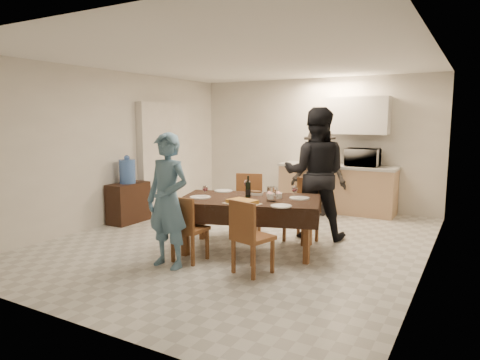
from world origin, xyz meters
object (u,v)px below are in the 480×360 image
object	(u,v)px
wine_bottle	(248,187)
console	(129,203)
water_jug	(127,171)
person_kitchen	(319,171)
dining_table	(250,201)
savoury_tart	(242,202)
person_near	(168,201)
microwave	(363,157)
person_far	(315,174)
water_pitcher	(271,194)

from	to	relation	value
wine_bottle	console	bearing A→B (deg)	172.41
water_jug	person_kitchen	size ratio (longest dim) A/B	0.25
dining_table	savoury_tart	bearing A→B (deg)	-93.21
dining_table	person_near	bearing A→B (deg)	-135.60
console	wine_bottle	xyz separation A→B (m)	(2.55, -0.34, 0.53)
microwave	savoury_tart	bearing A→B (deg)	79.06
water_jug	person_near	size ratio (longest dim) A/B	0.25
microwave	dining_table	bearing A→B (deg)	75.95
microwave	person_far	size ratio (longest dim) A/B	0.30
console	person_far	distance (m)	3.28
dining_table	wine_bottle	distance (m)	0.19
dining_table	water_pitcher	bearing A→B (deg)	-26.08
person_near	water_jug	bearing A→B (deg)	147.84
water_pitcher	microwave	bearing A→B (deg)	82.41
water_jug	person_near	world-z (taller)	person_near
person_near	savoury_tart	bearing A→B (deg)	48.81
console	water_pitcher	xyz separation A→B (m)	(2.95, -0.44, 0.48)
console	person_kitchen	xyz separation A→B (m)	(2.67, 2.21, 0.48)
savoury_tart	water_pitcher	bearing A→B (deg)	52.85
wine_bottle	person_far	size ratio (longest dim) A/B	0.15
microwave	person_near	size ratio (longest dim) A/B	0.37
dining_table	microwave	size ratio (longest dim) A/B	3.52
wine_bottle	water_pitcher	xyz separation A→B (m)	(0.40, -0.10, -0.05)
water_pitcher	savoury_tart	size ratio (longest dim) A/B	0.46
water_pitcher	person_kitchen	xyz separation A→B (m)	(-0.28, 2.65, 0.00)
person_near	person_far	distance (m)	2.38
console	microwave	world-z (taller)	microwave
savoury_tart	person_near	size ratio (longest dim) A/B	0.25
wine_bottle	person_near	xyz separation A→B (m)	(-0.50, -1.10, -0.06)
person_near	person_far	size ratio (longest dim) A/B	0.83
water_pitcher	dining_table	bearing A→B (deg)	171.87
microwave	person_kitchen	distance (m)	0.87
savoury_tart	microwave	xyz separation A→B (m)	(0.66, 3.43, 0.32)
water_jug	water_pitcher	bearing A→B (deg)	-8.48
water_jug	person_near	xyz separation A→B (m)	(2.05, -1.44, -0.08)
wine_bottle	person_kitchen	distance (m)	2.55
person_kitchen	dining_table	bearing A→B (deg)	-91.50
person_far	console	bearing A→B (deg)	-4.88
person_near	dining_table	bearing A→B (deg)	65.30
person_near	person_far	world-z (taller)	person_far
water_jug	person_far	bearing A→B (deg)	11.85
savoury_tart	person_near	xyz separation A→B (m)	(-0.65, -0.67, 0.06)
water_jug	console	bearing A→B (deg)	-90.00
water_pitcher	person_near	xyz separation A→B (m)	(-0.90, -1.00, -0.01)
person_far	person_near	bearing A→B (deg)	45.63
water_jug	person_kitchen	distance (m)	3.46
person_kitchen	water_jug	bearing A→B (deg)	-140.38
console	savoury_tart	world-z (taller)	savoury_tart
water_jug	savoury_tart	bearing A→B (deg)	-15.92
person_near	person_kitchen	world-z (taller)	person_kitchen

